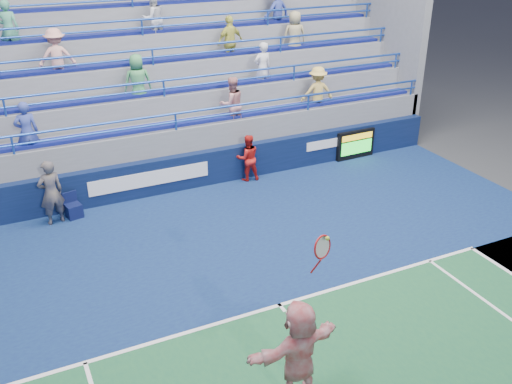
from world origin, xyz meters
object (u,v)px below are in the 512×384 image
serve_speed_board (355,144)px  ball_girl (248,158)px  line_judge (51,193)px  judge_chair (74,210)px  tennis_player (299,352)px

serve_speed_board → ball_girl: bearing=-179.1°
line_judge → ball_girl: line_judge is taller
judge_chair → ball_girl: (5.41, 0.22, 0.52)m
judge_chair → line_judge: (-0.51, -0.13, 0.69)m
serve_speed_board → ball_girl: size_ratio=0.97×
judge_chair → tennis_player: bearing=-74.2°
serve_speed_board → judge_chair: serve_speed_board is taller
serve_speed_board → judge_chair: size_ratio=2.04×
judge_chair → ball_girl: 5.44m
judge_chair → line_judge: 0.87m
serve_speed_board → ball_girl: (-4.09, -0.06, 0.24)m
tennis_player → line_judge: (-2.90, 8.29, -0.06)m
serve_speed_board → line_judge: (-10.02, -0.40, 0.41)m
judge_chair → tennis_player: size_ratio=0.23×
judge_chair → line_judge: bearing=-166.2°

